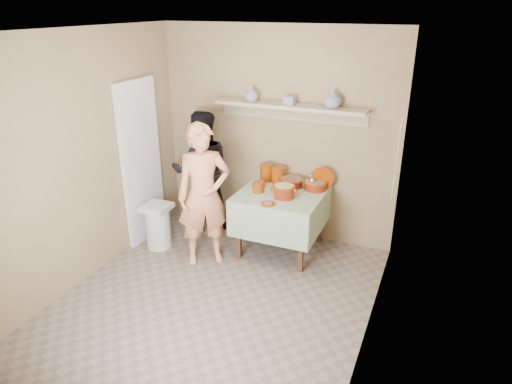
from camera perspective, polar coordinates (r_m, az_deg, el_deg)
The scene contains 22 objects.
ground at distance 4.77m, azimuth -5.34°, elevation -13.57°, with size 3.50×3.50×0.00m, color #716259.
tile_panel at distance 5.75m, azimuth -14.14°, elevation 3.58°, with size 0.06×0.70×2.00m, color silver.
plate_stack_a at distance 5.64m, azimuth 1.29°, elevation 2.48°, with size 0.16×0.16×0.22m, color maroon.
plate_stack_b at distance 5.58m, azimuth 2.75°, elevation 2.14°, with size 0.16×0.16×0.20m, color maroon.
bowl_stack at distance 5.30m, azimuth 0.30°, elevation 0.63°, with size 0.13×0.13×0.13m, color maroon.
empty_bowl at distance 5.46m, azimuth 0.32°, elevation 0.85°, with size 0.15×0.15×0.05m, color maroon.
propped_lid at distance 5.45m, azimuth 8.22°, elevation 1.66°, with size 0.28×0.28×0.02m, color maroon.
vase_right at distance 5.23m, azimuth 9.57°, elevation 11.45°, with size 0.20×0.20×0.21m, color navy.
vase_left at distance 5.51m, azimuth -0.58°, elevation 12.15°, with size 0.17×0.17×0.18m, color navy.
ceramic_box at distance 5.36m, azimuth 4.19°, elevation 11.33°, with size 0.13×0.09×0.09m, color navy.
person_cook at distance 5.11m, azimuth -6.54°, elevation -0.43°, with size 0.60×0.39×1.64m, color tan.
person_helper at distance 5.97m, azimuth -6.81°, elevation 2.65°, with size 0.77×0.60×1.57m, color black.
room_shell at distance 4.04m, azimuth -6.16°, elevation 5.21°, with size 3.04×3.54×2.62m.
serving_table at distance 5.38m, azimuth 3.19°, elevation -1.19°, with size 0.97×0.97×0.76m.
cazuela_meat_a at distance 5.49m, azimuth 4.39°, elevation 1.31°, with size 0.30×0.30×0.10m.
cazuela_meat_b at distance 5.43m, azimuth 7.40°, elevation 0.91°, with size 0.28×0.28×0.10m.
ladle at distance 5.40m, azimuth 7.06°, elevation 1.41°, with size 0.08×0.26×0.19m.
cazuela_rice at distance 5.16m, azimuth 3.51°, elevation 0.21°, with size 0.33×0.25×0.14m.
front_plate at distance 5.00m, azimuth 1.52°, elevation -1.46°, with size 0.16×0.16×0.03m.
wall_shelf at distance 5.41m, azimuth 4.30°, elevation 10.43°, with size 1.80×0.25×0.21m.
trash_bin at distance 5.72m, azimuth -12.14°, elevation -4.13°, with size 0.32×0.32×0.56m.
electrical_cord at distance 5.10m, azimuth 17.14°, elevation 3.78°, with size 0.01×0.05×0.90m.
Camera 1 is at (1.90, -3.36, 2.81)m, focal length 32.00 mm.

